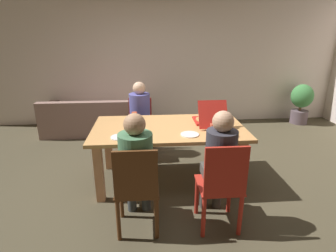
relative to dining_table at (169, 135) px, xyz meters
name	(u,v)px	position (x,y,z in m)	size (l,w,h in m)	color
ground_plane	(169,180)	(0.00, 0.00, -0.66)	(20.00, 20.00, 0.00)	#47402D
back_wall	(159,61)	(0.00, 2.62, 0.68)	(7.85, 0.12, 2.68)	silver
dining_table	(169,135)	(0.00, 0.00, 0.00)	(1.93, 1.06, 0.77)	tan
chair_0	(137,188)	(-0.39, -1.01, -0.14)	(0.42, 0.40, 0.95)	#563017
person_0	(136,162)	(-0.39, -0.87, 0.06)	(0.32, 0.50, 1.23)	#393F40
chair_1	(140,123)	(-0.39, 1.00, -0.17)	(0.40, 0.46, 0.88)	#B12D20
person_1	(140,114)	(-0.39, 0.85, 0.04)	(0.33, 0.55, 1.19)	#3B2F46
chair_2	(221,185)	(0.43, -1.02, -0.14)	(0.42, 0.43, 0.97)	#B5271C
person_2	(219,159)	(0.43, -0.87, 0.06)	(0.30, 0.49, 1.24)	#44403A
pizza_box_0	(209,119)	(0.55, 0.12, 0.16)	(0.36, 0.55, 0.34)	#B22018
plate_0	(119,137)	(-0.59, -0.33, 0.12)	(0.21, 0.21, 0.01)	white
plate_1	(190,134)	(0.23, -0.31, 0.12)	(0.22, 0.22, 0.01)	white
drinking_glass_0	(134,116)	(-0.44, 0.30, 0.17)	(0.07, 0.07, 0.12)	#BA462A
drinking_glass_1	(230,132)	(0.68, -0.39, 0.16)	(0.07, 0.07, 0.10)	#B85428
drinking_glass_2	(213,128)	(0.51, -0.26, 0.17)	(0.08, 0.08, 0.11)	#BC4B34
drinking_glass_3	(229,123)	(0.75, -0.10, 0.18)	(0.08, 0.08, 0.13)	#BB5230
couch	(97,120)	(-1.27, 1.99, -0.40)	(2.04, 0.87, 0.70)	#8E6D63
potted_plant	(301,101)	(3.07, 2.21, -0.17)	(0.46, 0.46, 0.86)	#5D4D54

